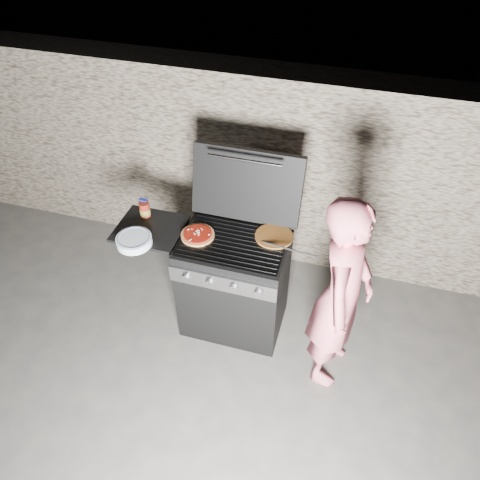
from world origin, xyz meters
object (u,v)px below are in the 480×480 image
(gas_grill, at_px, (204,278))
(sauce_jar, at_px, (145,209))
(pizza_topped, at_px, (198,234))
(person, at_px, (341,296))

(gas_grill, bearing_deg, sauce_jar, 166.66)
(pizza_topped, bearing_deg, gas_grill, 4.12)
(gas_grill, distance_m, pizza_topped, 0.47)
(pizza_topped, bearing_deg, sauce_jar, 165.69)
(gas_grill, distance_m, person, 1.15)
(sauce_jar, relative_size, person, 0.08)
(gas_grill, distance_m, sauce_jar, 0.73)
(gas_grill, height_order, sauce_jar, sauce_jar)
(gas_grill, height_order, person, person)
(sauce_jar, bearing_deg, person, -11.70)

